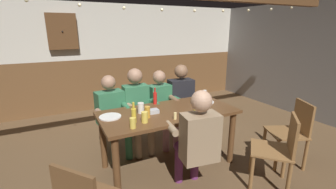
% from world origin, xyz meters
% --- Properties ---
extents(ground_plane, '(8.06, 8.06, 0.00)m').
position_xyz_m(ground_plane, '(0.00, 0.00, 0.00)').
color(ground_plane, brown).
extents(back_wall_upper, '(6.71, 0.12, 1.18)m').
position_xyz_m(back_wall_upper, '(0.00, 3.00, 1.74)').
color(back_wall_upper, beige).
extents(back_wall_wainscot, '(6.71, 0.12, 1.14)m').
position_xyz_m(back_wall_wainscot, '(0.00, 3.00, 0.57)').
color(back_wall_wainscot, brown).
rests_on(back_wall_wainscot, ground_plane).
extents(dining_table, '(1.75, 0.82, 0.78)m').
position_xyz_m(dining_table, '(0.00, 0.15, 0.66)').
color(dining_table, brown).
rests_on(dining_table, ground_plane).
extents(person_0, '(0.56, 0.57, 1.17)m').
position_xyz_m(person_0, '(-0.58, 0.78, 0.65)').
color(person_0, '#33724C').
rests_on(person_0, ground_plane).
extents(person_1, '(0.52, 0.54, 1.24)m').
position_xyz_m(person_1, '(-0.20, 0.78, 0.68)').
color(person_1, '#33724C').
rests_on(person_1, ground_plane).
extents(person_2, '(0.52, 0.54, 1.18)m').
position_xyz_m(person_2, '(0.20, 0.78, 0.65)').
color(person_2, '#33724C').
rests_on(person_2, ground_plane).
extents(person_3, '(0.57, 0.56, 1.24)m').
position_xyz_m(person_3, '(0.58, 0.79, 0.69)').
color(person_3, black).
rests_on(person_3, ground_plane).
extents(person_4, '(0.55, 0.57, 1.22)m').
position_xyz_m(person_4, '(0.01, -0.50, 0.68)').
color(person_4, '#997F60').
rests_on(person_4, ground_plane).
extents(chair_empty_near_right, '(0.62, 0.62, 0.88)m').
position_xyz_m(chair_empty_near_right, '(0.92, -0.81, 0.48)').
color(chair_empty_near_right, brown).
rests_on(chair_empty_near_right, ground_plane).
extents(chair_empty_far_end, '(0.59, 0.59, 0.88)m').
position_xyz_m(chair_empty_far_end, '(1.50, -0.56, 0.48)').
color(chair_empty_far_end, brown).
rests_on(chair_empty_far_end, ground_plane).
extents(table_candle, '(0.04, 0.04, 0.08)m').
position_xyz_m(table_candle, '(-0.06, -0.14, 0.82)').
color(table_candle, '#F9E08C').
rests_on(table_candle, dining_table).
extents(condiment_caddy, '(0.14, 0.10, 0.05)m').
position_xyz_m(condiment_caddy, '(-0.21, 0.16, 0.80)').
color(condiment_caddy, '#B2B7BC').
rests_on(condiment_caddy, dining_table).
extents(plate_0, '(0.22, 0.22, 0.01)m').
position_xyz_m(plate_0, '(0.64, 0.22, 0.78)').
color(plate_0, white).
rests_on(plate_0, dining_table).
extents(plate_1, '(0.26, 0.26, 0.01)m').
position_xyz_m(plate_1, '(-0.72, 0.27, 0.78)').
color(plate_1, white).
rests_on(plate_1, dining_table).
extents(bottle_0, '(0.05, 0.05, 0.24)m').
position_xyz_m(bottle_0, '(-0.04, 0.49, 0.87)').
color(bottle_0, red).
rests_on(bottle_0, dining_table).
extents(bottle_1, '(0.06, 0.06, 0.24)m').
position_xyz_m(bottle_1, '(-0.52, -0.01, 0.87)').
color(bottle_1, gold).
rests_on(bottle_1, dining_table).
extents(bottle_2, '(0.06, 0.06, 0.23)m').
position_xyz_m(bottle_2, '(0.39, -0.07, 0.86)').
color(bottle_2, '#195923').
rests_on(bottle_2, dining_table).
extents(pint_glass_0, '(0.06, 0.06, 0.10)m').
position_xyz_m(pint_glass_0, '(0.79, 0.48, 0.83)').
color(pint_glass_0, white).
rests_on(pint_glass_0, dining_table).
extents(pint_glass_1, '(0.07, 0.07, 0.12)m').
position_xyz_m(pint_glass_1, '(0.19, -0.20, 0.84)').
color(pint_glass_1, '#E5C64C').
rests_on(pint_glass_1, dining_table).
extents(pint_glass_2, '(0.08, 0.08, 0.13)m').
position_xyz_m(pint_glass_2, '(-0.34, 0.24, 0.84)').
color(pint_glass_2, white).
rests_on(pint_glass_2, dining_table).
extents(pint_glass_3, '(0.07, 0.07, 0.13)m').
position_xyz_m(pint_glass_3, '(-0.41, -0.07, 0.84)').
color(pint_glass_3, '#E5C64C').
rests_on(pint_glass_3, dining_table).
extents(pint_glass_4, '(0.07, 0.07, 0.12)m').
position_xyz_m(pint_glass_4, '(-0.58, -0.15, 0.83)').
color(pint_glass_4, '#E5C64C').
rests_on(pint_glass_4, dining_table).
extents(pint_glass_5, '(0.06, 0.06, 0.14)m').
position_xyz_m(pint_glass_5, '(-0.33, 0.06, 0.85)').
color(pint_glass_5, gold).
rests_on(pint_glass_5, dining_table).
extents(wall_dart_cabinet, '(0.56, 0.15, 0.70)m').
position_xyz_m(wall_dart_cabinet, '(-1.00, 2.87, 1.74)').
color(wall_dart_cabinet, brown).
extents(string_lights, '(4.74, 0.04, 0.15)m').
position_xyz_m(string_lights, '(0.00, 0.33, 2.06)').
color(string_lights, '#F9EAB2').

